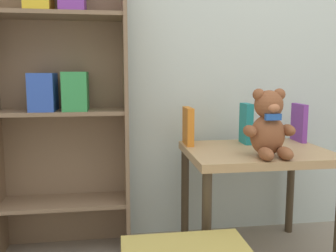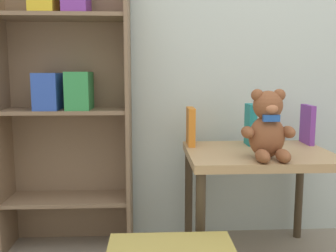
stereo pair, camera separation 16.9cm
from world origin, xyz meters
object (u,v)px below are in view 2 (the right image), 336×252
Objects in this scene: display_table at (258,166)px; book_standing_purple at (307,124)px; bookshelf_side at (66,92)px; book_standing_teal at (251,125)px; teddy_bear at (268,127)px; book_standing_orange at (191,126)px.

display_table is 3.33× the size of book_standing_purple.
book_standing_teal is (0.90, -0.07, -0.16)m from bookshelf_side.
bookshelf_side is at bearing 176.23° from book_standing_teal.
bookshelf_side is 2.14× the size of display_table.
teddy_bear reaches higher than book_standing_teal.
teddy_bear is 0.42m from book_standing_orange.
teddy_bear is 1.43× the size of book_standing_teal.
book_standing_teal is at bearing 90.00° from display_table.
book_standing_orange is (-0.29, 0.30, -0.04)m from teddy_bear.
book_standing_teal reaches higher than display_table.
bookshelf_side is 1.20m from book_standing_purple.
bookshelf_side is at bearing 158.27° from teddy_bear.
bookshelf_side reaches higher than book_standing_orange.
book_standing_orange is (0.61, -0.05, -0.17)m from bookshelf_side.
display_table is 3.21× the size of book_standing_teal.
teddy_bear is at bearing -132.27° from book_standing_purple.
book_standing_purple is (0.29, 0.17, 0.17)m from display_table.
teddy_bear reaches higher than book_standing_purple.
book_standing_orange is 0.29m from book_standing_teal.
bookshelf_side is at bearing 175.35° from book_standing_orange.
bookshelf_side is 7.49× the size of book_standing_orange.
book_standing_teal is at bearing -174.20° from book_standing_purple.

